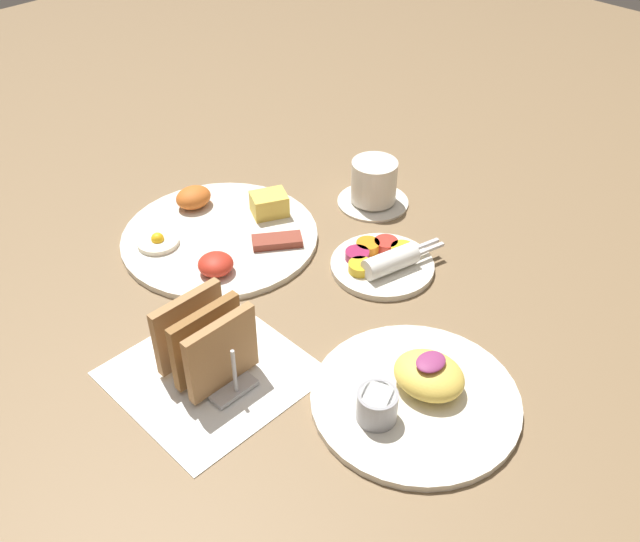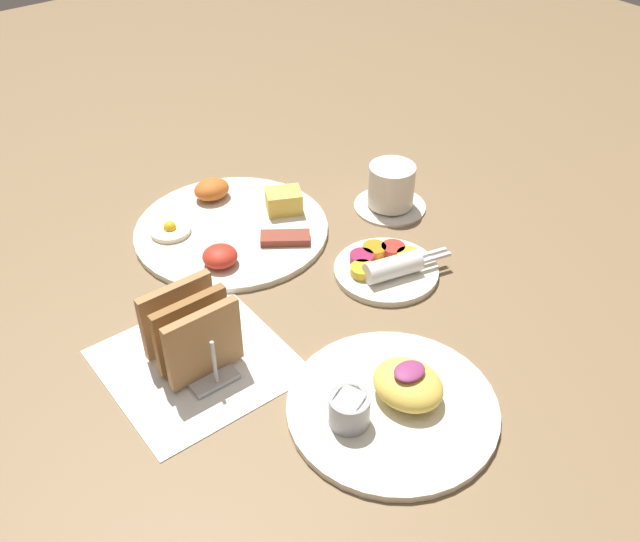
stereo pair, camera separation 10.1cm
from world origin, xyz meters
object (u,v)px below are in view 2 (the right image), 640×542
Objects in this scene: toast_rack at (191,332)px; plate_foreground at (392,401)px; plate_condiments at (387,267)px; coffee_cup at (391,189)px; plate_breakfast at (232,226)px.

plate_foreground is at bearing -55.70° from toast_rack.
coffee_cup is at bearing 46.19° from plate_condiments.
plate_breakfast is 0.43m from plate_foreground.
coffee_cup is (0.12, 0.13, 0.02)m from plate_condiments.
plate_breakfast reaches higher than plate_condiments.
plate_foreground is at bearing -130.39° from plate_condiments.
plate_condiments is at bearing -133.81° from coffee_cup.
plate_condiments is 0.18m from coffee_cup.
toast_rack is (-0.15, 0.21, 0.04)m from plate_foreground.
plate_breakfast is 2.65× the size of toast_rack.
toast_rack is 0.45m from coffee_cup.
coffee_cup is at bearing 14.67° from toast_rack.
plate_foreground is 2.18× the size of toast_rack.
plate_condiments is 1.37× the size of coffee_cup.
toast_rack is at bearing 177.43° from plate_condiments.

